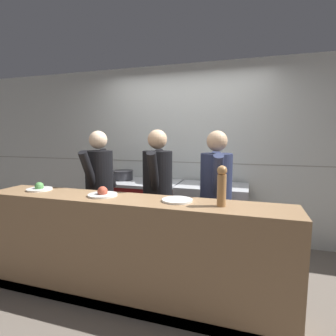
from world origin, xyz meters
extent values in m
plane|color=#6B6056|center=(0.00, 0.00, 0.00)|extent=(14.00, 14.00, 0.00)
cube|color=silver|center=(0.00, 1.46, 1.30)|extent=(8.00, 0.06, 2.60)
cube|color=gray|center=(0.00, 1.43, 1.15)|extent=(8.00, 0.00, 0.01)
cube|color=maroon|center=(-0.58, 1.06, 0.42)|extent=(1.12, 0.70, 0.85)
cube|color=#B7BABF|center=(-0.58, 1.06, 0.87)|extent=(1.14, 0.71, 0.04)
cube|color=#B7BABF|center=(-0.58, 0.73, 0.49)|extent=(1.01, 0.03, 0.10)
cube|color=#B7BABF|center=(0.48, 1.06, 0.44)|extent=(0.94, 0.65, 0.89)
cube|color=black|center=(0.48, 0.76, 0.05)|extent=(0.92, 0.04, 0.10)
cube|color=#93704C|center=(-0.09, -0.33, 0.50)|extent=(2.92, 0.45, 0.99)
cube|color=black|center=(-0.09, -0.53, 0.05)|extent=(2.86, 0.04, 0.10)
cylinder|color=#2D2D33|center=(-0.87, 1.09, 0.96)|extent=(0.29, 0.29, 0.14)
cylinder|color=#2D2D33|center=(-0.87, 1.09, 1.03)|extent=(0.31, 0.31, 0.01)
cylinder|color=#B7BABF|center=(-0.32, 1.04, 0.97)|extent=(0.32, 0.32, 0.17)
cylinder|color=#B7BABF|center=(-0.32, 1.04, 1.06)|extent=(0.34, 0.34, 0.01)
cone|color=#B7BABF|center=(0.51, 1.06, 0.94)|extent=(0.29, 0.29, 0.10)
cube|color=#B7BABF|center=(0.58, 0.93, 0.89)|extent=(0.28, 0.10, 0.01)
cube|color=black|center=(0.39, 0.98, 0.90)|extent=(0.11, 0.05, 0.02)
cylinder|color=white|center=(-1.13, -0.28, 1.00)|extent=(0.25, 0.25, 0.02)
sphere|color=#4C8C47|center=(-1.13, -0.28, 1.03)|extent=(0.09, 0.09, 0.09)
cylinder|color=white|center=(-0.36, -0.31, 1.00)|extent=(0.28, 0.28, 0.02)
sphere|color=#B24733|center=(-0.36, -0.31, 1.03)|extent=(0.10, 0.10, 0.10)
cylinder|color=white|center=(0.36, -0.29, 1.00)|extent=(0.27, 0.27, 0.02)
cylinder|color=#AD7A47|center=(0.75, -0.34, 1.12)|extent=(0.07, 0.07, 0.26)
sphere|color=#AD7A47|center=(0.75, -0.34, 1.28)|extent=(0.08, 0.08, 0.08)
cube|color=black|center=(-0.77, 0.28, 0.38)|extent=(0.28, 0.19, 0.75)
cylinder|color=black|center=(-0.77, 0.28, 1.07)|extent=(0.34, 0.34, 0.62)
sphere|color=beige|center=(-0.77, 0.28, 1.51)|extent=(0.21, 0.21, 0.21)
cylinder|color=black|center=(-0.76, 0.47, 1.14)|extent=(0.11, 0.32, 0.52)
cylinder|color=black|center=(-0.77, 0.08, 1.14)|extent=(0.11, 0.32, 0.52)
cube|color=black|center=(-0.03, 0.29, 0.38)|extent=(0.30, 0.22, 0.76)
cylinder|color=black|center=(-0.03, 0.29, 1.07)|extent=(0.37, 0.37, 0.63)
sphere|color=#D8AD84|center=(-0.03, 0.29, 1.52)|extent=(0.21, 0.21, 0.21)
cylinder|color=black|center=(-0.05, 0.48, 1.15)|extent=(0.14, 0.33, 0.53)
cylinder|color=black|center=(0.00, 0.10, 1.15)|extent=(0.14, 0.33, 0.53)
cube|color=black|center=(0.63, 0.27, 0.38)|extent=(0.31, 0.23, 0.75)
cylinder|color=#262D4C|center=(0.63, 0.27, 1.06)|extent=(0.38, 0.38, 0.62)
sphere|color=#D8AD84|center=(0.63, 0.27, 1.50)|extent=(0.21, 0.21, 0.21)
cylinder|color=#262D4C|center=(0.59, 0.46, 1.14)|extent=(0.15, 0.32, 0.52)
cylinder|color=#262D4C|center=(0.66, 0.08, 1.14)|extent=(0.15, 0.32, 0.52)
camera|label=1|loc=(0.95, -2.43, 1.56)|focal=28.00mm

